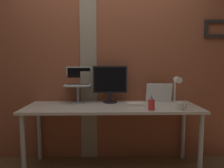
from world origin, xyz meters
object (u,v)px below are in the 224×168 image
Objects in this scene: monitor at (110,81)px; desk_lamp at (176,88)px; whiteboard_panel at (159,93)px; coffee_mug at (179,106)px; laptop at (78,80)px; pen_cup at (151,105)px.

monitor is 1.33× the size of desk_lamp.
whiteboard_panel is 0.48m from coffee_mug.
coffee_mug is (0.75, -0.43, -0.23)m from monitor.
laptop is 1.01m from pen_cup.
desk_lamp is at bearing -18.67° from monitor.
laptop reaches higher than coffee_mug.
desk_lamp is at bearing -15.43° from laptop.
laptop is at bearing 178.03° from whiteboard_panel.
monitor is at bearing -9.08° from laptop.
desk_lamp is at bearing 84.22° from coffee_mug.
coffee_mug is (0.31, -0.00, -0.02)m from pen_cup.
laptop is 1.06m from whiteboard_panel.
desk_lamp reaches higher than pen_cup.
laptop is 1.28m from coffee_mug.
whiteboard_panel is at bearing 67.26° from pen_cup.
monitor reaches higher than pen_cup.
desk_lamp is (0.76, -0.26, -0.06)m from monitor.
monitor reaches higher than desk_lamp.
coffee_mug is at bearing -23.21° from laptop.
laptop is 0.93× the size of desk_lamp.
pen_cup is at bearing -44.25° from monitor.
monitor is 0.65m from whiteboard_panel.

